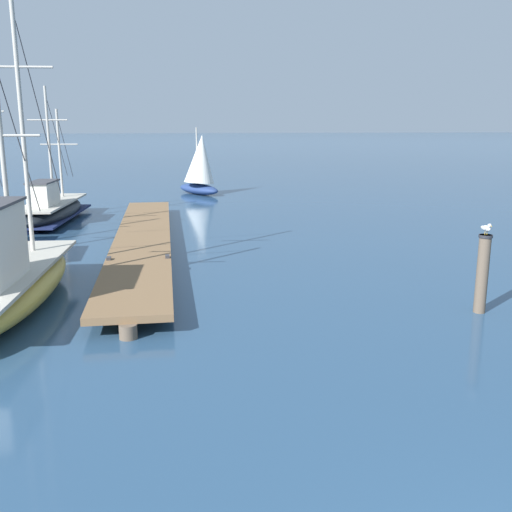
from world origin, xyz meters
The scene contains 6 objects.
floating_dock centered at (-4.79, 16.57, 0.36)m, with size 2.26×16.98×0.53m.
fishing_boat_1 centered at (-7.39, 10.34, 0.77)m, with size 2.14×8.99×7.20m.
fishing_boat_2 centered at (-8.99, 22.64, 0.55)m, with size 2.31×7.17×5.59m.
mooring_piling centered at (3.11, 8.95, 0.92)m, with size 0.30×0.30×1.77m.
perched_seagull centered at (3.11, 8.95, 1.92)m, with size 0.15×0.38×0.27m.
distant_sailboat centered at (-2.41, 31.24, 1.66)m, with size 2.86×3.46×3.81m.
Camera 1 is at (-3.40, -2.88, 4.20)m, focal length 41.20 mm.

